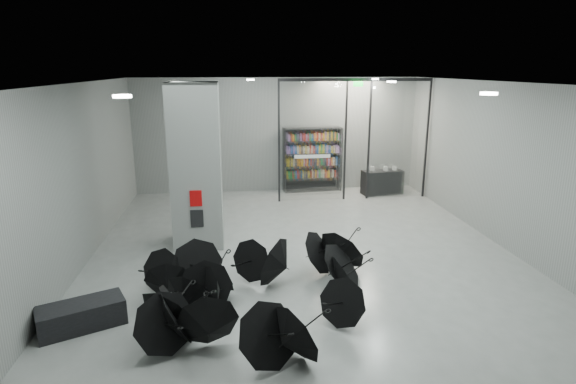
{
  "coord_description": "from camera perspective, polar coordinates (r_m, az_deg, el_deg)",
  "views": [
    {
      "loc": [
        -1.63,
        -9.25,
        4.33
      ],
      "look_at": [
        -0.3,
        1.5,
        1.4
      ],
      "focal_mm": 28.81,
      "sensor_mm": 36.0,
      "label": 1
    }
  ],
  "objects": [
    {
      "name": "room",
      "position": [
        9.5,
        2.92,
        6.13
      ],
      "size": [
        14.0,
        14.02,
        4.01
      ],
      "color": "slate",
      "rests_on": "ground"
    },
    {
      "name": "column",
      "position": [
        11.52,
        -11.26,
        3.18
      ],
      "size": [
        1.2,
        1.2,
        4.0
      ],
      "primitive_type": "cube",
      "color": "slate",
      "rests_on": "ground"
    },
    {
      "name": "fire_cabinet",
      "position": [
        11.07,
        -11.3,
        -0.78
      ],
      "size": [
        0.28,
        0.04,
        0.38
      ],
      "primitive_type": "cube",
      "color": "#A50A07",
      "rests_on": "column"
    },
    {
      "name": "info_panel",
      "position": [
        11.21,
        -11.17,
        -3.23
      ],
      "size": [
        0.3,
        0.03,
        0.42
      ],
      "primitive_type": "cube",
      "color": "black",
      "rests_on": "column"
    },
    {
      "name": "exit_sign",
      "position": [
        15.1,
        8.65,
        13.04
      ],
      "size": [
        0.3,
        0.06,
        0.15
      ],
      "primitive_type": "cube",
      "color": "#0CE533",
      "rests_on": "room"
    },
    {
      "name": "glass_partition",
      "position": [
        15.43,
        8.18,
        6.99
      ],
      "size": [
        5.06,
        0.08,
        4.0
      ],
      "color": "silver",
      "rests_on": "ground"
    },
    {
      "name": "bench",
      "position": [
        8.91,
        -24.12,
        -13.72
      ],
      "size": [
        1.52,
        1.12,
        0.45
      ],
      "primitive_type": "cube",
      "rotation": [
        0.0,
        0.0,
        0.43
      ],
      "color": "black",
      "rests_on": "ground"
    },
    {
      "name": "bookshelf",
      "position": [
        16.56,
        3.02,
        4.01
      ],
      "size": [
        2.1,
        0.59,
        2.28
      ],
      "primitive_type": null,
      "rotation": [
        0.0,
        0.0,
        0.09
      ],
      "color": "black",
      "rests_on": "ground"
    },
    {
      "name": "shop_counter",
      "position": [
        16.59,
        11.53,
        1.2
      ],
      "size": [
        1.47,
        0.76,
        0.84
      ],
      "primitive_type": "cube",
      "rotation": [
        0.0,
        0.0,
        0.15
      ],
      "color": "black",
      "rests_on": "ground"
    },
    {
      "name": "umbrella_cluster",
      "position": [
        8.68,
        -5.35,
        -12.5
      ],
      "size": [
        4.99,
        4.56,
        1.3
      ],
      "color": "black",
      "rests_on": "ground"
    }
  ]
}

